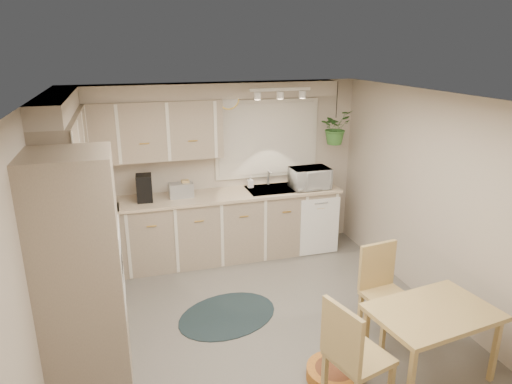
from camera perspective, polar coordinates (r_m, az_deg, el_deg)
The scene contains 35 objects.
floor at distance 5.04m, azimuth 0.88°, elevation -16.68°, with size 4.20×4.20×0.00m, color #645F58.
ceiling at distance 4.17m, azimuth 1.04°, elevation 11.57°, with size 4.20×4.20×0.00m, color silver.
wall_back at distance 6.40m, azimuth -4.68°, elevation 2.82°, with size 4.00×0.04×2.40m, color #B3A594.
wall_front at distance 2.79m, azimuth 14.78°, elevation -19.35°, with size 4.00×0.04×2.40m, color #B3A594.
wall_left at distance 4.36m, azimuth -25.20°, elevation -6.31°, with size 0.04×4.20×2.40m, color #B3A594.
wall_right at distance 5.38m, azimuth 21.73°, elevation -1.38°, with size 0.04×4.20×2.40m, color #B3A594.
base_cab_left at distance 5.42m, azimuth -19.74°, elevation -9.65°, with size 0.60×1.85×0.90m, color tan.
base_cab_back at distance 6.33m, azimuth -5.72°, elevation -4.58°, with size 3.60×0.60×0.90m, color tan.
counter_left at distance 5.23m, azimuth -20.17°, elevation -5.06°, with size 0.64×1.89×0.04m, color tan.
counter_back at distance 6.16m, azimuth -5.84°, elevation -0.57°, with size 3.64×0.64×0.04m, color tan.
oven_stack at distance 4.04m, azimuth -21.02°, elevation -10.04°, with size 0.65×0.65×2.10m, color tan.
wall_oven_face at distance 4.01m, azimuth -16.42°, elevation -9.69°, with size 0.02×0.56×0.58m, color white.
upper_cab_left at distance 5.10m, azimuth -22.70°, elevation 4.79°, with size 0.35×2.00×0.75m, color tan.
upper_cab_back at distance 5.98m, azimuth -13.97°, elevation 7.41°, with size 2.00×0.35×0.75m, color tan.
soffit_left at distance 5.02m, azimuth -23.64°, elevation 10.04°, with size 0.30×2.00×0.20m, color #B3A594.
soffit_back at distance 6.03m, azimuth -6.55°, elevation 12.46°, with size 3.60×0.30×0.20m, color #B3A594.
cooktop at distance 4.69m, azimuth -20.42°, elevation -7.42°, with size 0.52×0.58×0.02m, color white.
range_hood at distance 4.52m, azimuth -21.29°, elevation -2.21°, with size 0.40×0.60×0.14m, color white.
window_blinds at distance 6.46m, azimuth 1.41°, elevation 6.65°, with size 1.40×0.02×1.00m, color white.
window_frame at distance 6.47m, azimuth 1.38°, elevation 6.66°, with size 1.50×0.02×1.10m, color beige.
sink at distance 6.39m, azimuth 2.10°, elevation 0.02°, with size 0.70×0.48×0.10m, color #9EA1A5.
dishwasher_front at distance 6.49m, azimuth 7.97°, elevation -4.32°, with size 0.58×0.01×0.83m, color white.
track_light_bar at distance 5.87m, azimuth 3.06°, elevation 12.69°, with size 0.80×0.04×0.04m, color white.
wall_clock at distance 6.22m, azimuth -3.48°, elevation 11.60°, with size 0.30×0.30×0.03m, color gold.
dining_table at distance 4.54m, azimuth 20.83°, elevation -17.21°, with size 1.06×0.71×0.67m, color tan.
chair_left at distance 3.98m, azimuth 12.80°, elevation -19.12°, with size 0.46×0.46×0.98m, color tan.
chair_back at distance 4.86m, azimuth 16.20°, elevation -12.23°, with size 0.45×0.45×0.96m, color tan.
braided_rug at distance 5.25m, azimuth -3.58°, elevation -15.10°, with size 1.14×0.86×0.01m, color black.
pet_bed at distance 4.45m, azimuth 9.79°, elevation -21.45°, with size 0.51×0.51×0.12m, color #BA6F25.
microwave at distance 6.41m, azimuth 6.75°, elevation 2.02°, with size 0.53×0.29×0.36m, color white.
soap_bottle at distance 6.42m, azimuth -0.72°, elevation 0.87°, with size 0.08×0.17×0.08m, color white.
hanging_plant at distance 6.42m, azimuth 9.88°, elevation 7.52°, with size 0.42×0.47×0.37m, color #346729.
coffee_maker at distance 6.02m, azimuth -13.79°, elevation 0.50°, with size 0.19×0.24×0.35m, color black.
toaster at distance 6.10m, azimuth -9.35°, elevation 0.24°, with size 0.31×0.18×0.19m, color #9EA1A5.
knife_block at distance 6.13m, azimuth -8.79°, elevation 0.49°, with size 0.10×0.10×0.22m, color tan.
Camera 1 is at (-1.25, -3.96, 2.86)m, focal length 32.00 mm.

